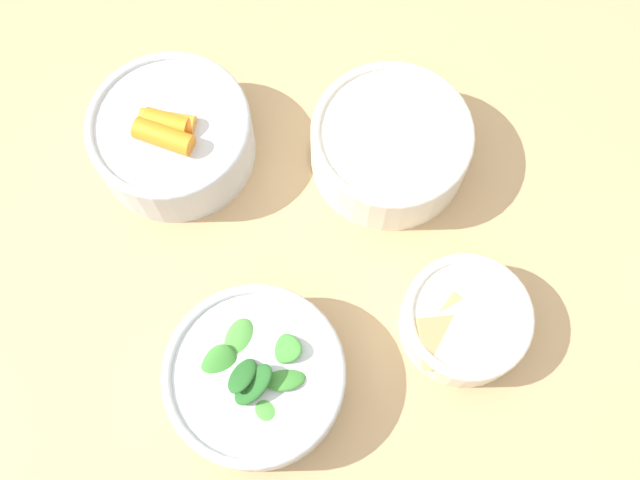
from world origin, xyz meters
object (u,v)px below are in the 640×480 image
object	(u,v)px
bowl_beans_hotdog	(390,146)
bowl_cookies	(465,320)
bowl_carrots	(173,136)
bowl_greens	(256,377)

from	to	relation	value
bowl_beans_hotdog	bowl_cookies	bearing A→B (deg)	-86.36
bowl_carrots	bowl_beans_hotdog	xyz separation A→B (m)	(0.21, -0.07, -0.01)
bowl_cookies	bowl_carrots	bearing A→B (deg)	130.17
bowl_greens	bowl_cookies	distance (m)	0.21
bowl_greens	bowl_cookies	world-z (taller)	bowl_greens
bowl_carrots	bowl_cookies	bearing A→B (deg)	-49.83
bowl_carrots	bowl_cookies	distance (m)	0.35
bowl_carrots	bowl_beans_hotdog	bearing A→B (deg)	-18.84
bowl_carrots	bowl_greens	size ratio (longest dim) A/B	1.00
bowl_carrots	bowl_greens	distance (m)	0.27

